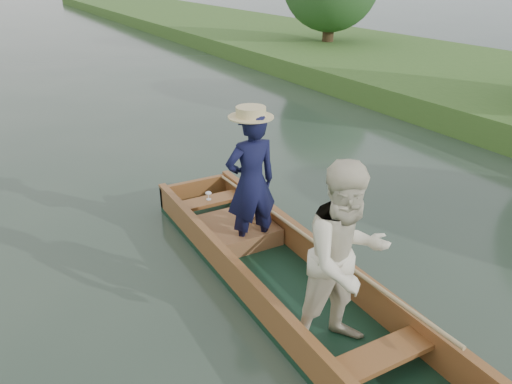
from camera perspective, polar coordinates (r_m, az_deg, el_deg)
ground at (r=5.74m, az=2.96°, el=-10.86°), size 120.00×120.00×0.00m
trees_far at (r=12.35m, az=-13.59°, el=20.31°), size 22.93×18.10×4.62m
punt at (r=5.21m, az=4.36°, el=-6.05°), size 1.12×5.00×1.90m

